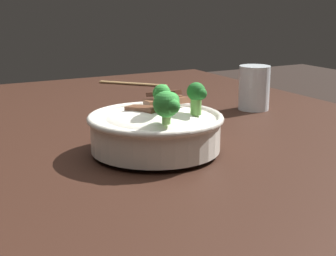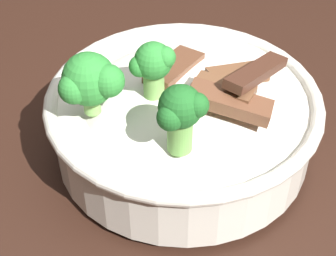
# 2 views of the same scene
# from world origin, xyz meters

# --- Properties ---
(dining_table) EXTENTS (1.52, 0.99, 0.76)m
(dining_table) POSITION_xyz_m (0.00, 0.00, 0.67)
(dining_table) COLOR black
(dining_table) RESTS_ON ground
(rice_bowl) EXTENTS (0.24, 0.24, 0.13)m
(rice_bowl) POSITION_xyz_m (0.10, -0.10, 0.81)
(rice_bowl) COLOR silver
(rice_bowl) RESTS_ON dining_table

